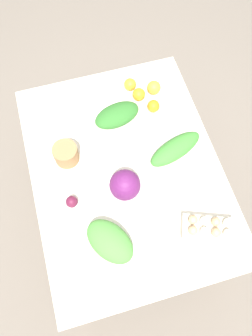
# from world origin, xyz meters

# --- Properties ---
(ground_plane) EXTENTS (8.00, 8.00, 0.00)m
(ground_plane) POSITION_xyz_m (0.00, 0.00, 0.00)
(ground_plane) COLOR #70665B
(dining_table) EXTENTS (1.31, 0.98, 0.72)m
(dining_table) POSITION_xyz_m (0.00, 0.00, 0.63)
(dining_table) COLOR silver
(dining_table) RESTS_ON ground_plane
(cabbage_purple) EXTENTS (0.16, 0.16, 0.16)m
(cabbage_purple) POSITION_xyz_m (0.11, -0.04, 0.80)
(cabbage_purple) COLOR #601E5B
(cabbage_purple) RESTS_ON dining_table
(egg_carton) EXTENTS (0.19, 0.28, 0.09)m
(egg_carton) POSITION_xyz_m (0.42, 0.29, 0.76)
(egg_carton) COLOR beige
(egg_carton) RESTS_ON dining_table
(paper_bag) EXTENTS (0.13, 0.13, 0.11)m
(paper_bag) POSITION_xyz_m (-0.15, -0.28, 0.77)
(paper_bag) COLOR #997047
(paper_bag) RESTS_ON dining_table
(greens_bunch_kale) EXTENTS (0.20, 0.29, 0.09)m
(greens_bunch_kale) POSITION_xyz_m (-0.31, 0.04, 0.76)
(greens_bunch_kale) COLOR #2D6B28
(greens_bunch_kale) RESTS_ON dining_table
(greens_bunch_beet_tops) EXTENTS (0.30, 0.27, 0.10)m
(greens_bunch_beet_tops) POSITION_xyz_m (0.35, -0.18, 0.77)
(greens_bunch_beet_tops) COLOR #4C933D
(greens_bunch_beet_tops) RESTS_ON dining_table
(greens_bunch_scallion) EXTENTS (0.21, 0.34, 0.08)m
(greens_bunch_scallion) POSITION_xyz_m (-0.03, 0.28, 0.76)
(greens_bunch_scallion) COLOR #3D8433
(greens_bunch_scallion) RESTS_ON dining_table
(beet_root) EXTENTS (0.06, 0.06, 0.06)m
(beet_root) POSITION_xyz_m (0.11, -0.31, 0.75)
(beet_root) COLOR #5B1933
(beet_root) RESTS_ON dining_table
(orange_0) EXTENTS (0.07, 0.07, 0.07)m
(orange_0) POSITION_xyz_m (-0.50, 0.17, 0.76)
(orange_0) COLOR orange
(orange_0) RESTS_ON dining_table
(orange_1) EXTENTS (0.08, 0.08, 0.08)m
(orange_1) POSITION_xyz_m (-0.44, 0.29, 0.76)
(orange_1) COLOR #F9A833
(orange_1) RESTS_ON dining_table
(orange_2) EXTENTS (0.07, 0.07, 0.07)m
(orange_2) POSITION_xyz_m (-0.32, 0.25, 0.75)
(orange_2) COLOR orange
(orange_2) RESTS_ON dining_table
(orange_3) EXTENTS (0.07, 0.07, 0.07)m
(orange_3) POSITION_xyz_m (-0.42, 0.19, 0.76)
(orange_3) COLOR orange
(orange_3) RESTS_ON dining_table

